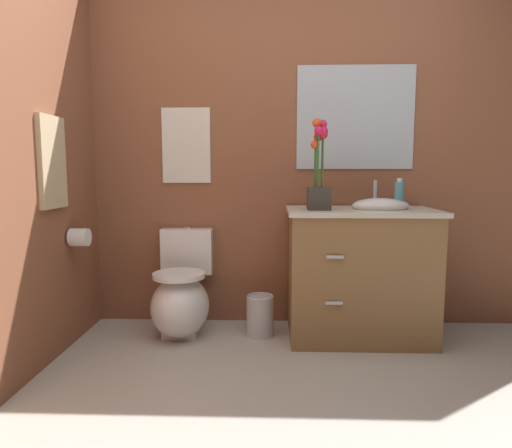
{
  "coord_description": "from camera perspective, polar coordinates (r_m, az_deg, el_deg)",
  "views": [
    {
      "loc": [
        -0.14,
        -1.67,
        1.09
      ],
      "look_at": [
        -0.23,
        1.15,
        0.75
      ],
      "focal_mm": 31.44,
      "sensor_mm": 36.0,
      "label": 1
    }
  ],
  "objects": [
    {
      "name": "wall_left",
      "position": [
        2.48,
        -29.57,
        9.67
      ],
      "size": [
        0.05,
        4.19,
        2.5
      ],
      "primitive_type": "cube",
      "color": "brown",
      "rests_on": "ground_plane"
    },
    {
      "name": "toilet",
      "position": [
        3.07,
        -9.46,
        -9.27
      ],
      "size": [
        0.38,
        0.59,
        0.69
      ],
      "color": "white",
      "rests_on": "ground_plane"
    },
    {
      "name": "ground_plane",
      "position": [
        1.99,
        6.2,
        -26.32
      ],
      "size": [
        9.26,
        9.26,
        0.0
      ],
      "primitive_type": "plane",
      "color": "#B2ADA3"
    },
    {
      "name": "toilet_paper_roll",
      "position": [
        2.97,
        -21.54,
        -1.58
      ],
      "size": [
        0.11,
        0.11,
        0.11
      ],
      "primitive_type": "cylinder",
      "rotation": [
        0.0,
        1.57,
        0.0
      ],
      "color": "white"
    },
    {
      "name": "wall_poster",
      "position": [
        3.22,
        -8.87,
        9.83
      ],
      "size": [
        0.34,
        0.01,
        0.52
      ],
      "primitive_type": "cube",
      "color": "silver"
    },
    {
      "name": "wall_back",
      "position": [
        3.21,
        8.09,
        9.63
      ],
      "size": [
        4.32,
        0.05,
        2.5
      ],
      "primitive_type": "cube",
      "color": "brown",
      "rests_on": "ground_plane"
    },
    {
      "name": "soap_bottle",
      "position": [
        2.97,
        17.76,
        3.54
      ],
      "size": [
        0.06,
        0.06,
        0.2
      ],
      "color": "teal",
      "rests_on": "vanity_cabinet"
    },
    {
      "name": "vanity_cabinet",
      "position": [
        2.99,
        13.1,
        -5.99
      ],
      "size": [
        0.94,
        0.56,
        1.03
      ],
      "color": "brown",
      "rests_on": "ground_plane"
    },
    {
      "name": "trash_bin",
      "position": [
        3.02,
        0.53,
        -11.54
      ],
      "size": [
        0.18,
        0.18,
        0.27
      ],
      "color": "#B7B7BC",
      "rests_on": "ground_plane"
    },
    {
      "name": "hanging_towel",
      "position": [
        2.8,
        -24.5,
        7.16
      ],
      "size": [
        0.03,
        0.28,
        0.52
      ],
      "primitive_type": "cube",
      "color": "tan"
    },
    {
      "name": "wall_mirror",
      "position": [
        3.23,
        12.52,
        13.08
      ],
      "size": [
        0.8,
        0.01,
        0.7
      ],
      "primitive_type": "cube",
      "color": "#B2BCC6"
    },
    {
      "name": "flower_vase",
      "position": [
        2.8,
        8.04,
        5.86
      ],
      "size": [
        0.14,
        0.14,
        0.56
      ],
      "color": "#38332D",
      "rests_on": "vanity_cabinet"
    }
  ]
}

